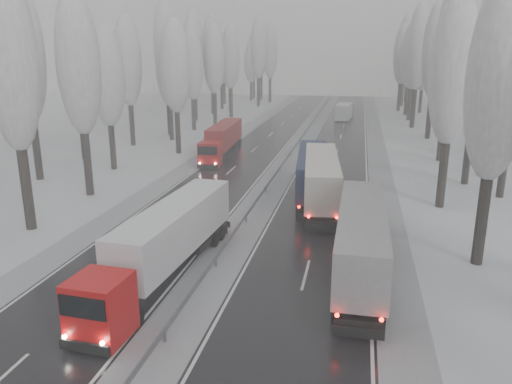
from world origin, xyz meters
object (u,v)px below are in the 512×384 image
(truck_red_white, at_px, (167,238))
(truck_red_red, at_px, (223,138))
(truck_grey_tarp, at_px, (361,232))
(truck_cream_box, at_px, (321,175))
(box_truck_distant, at_px, (345,111))
(truck_blue_box, at_px, (313,169))

(truck_red_white, distance_m, truck_red_red, 33.67)
(truck_grey_tarp, height_order, truck_cream_box, truck_cream_box)
(box_truck_distant, xyz_separation_m, truck_red_white, (-7.35, -69.36, 0.72))
(box_truck_distant, bearing_deg, truck_red_white, -90.30)
(truck_grey_tarp, height_order, truck_blue_box, truck_grey_tarp)
(truck_blue_box, height_order, box_truck_distant, truck_blue_box)
(truck_grey_tarp, relative_size, truck_blue_box, 1.00)
(truck_cream_box, relative_size, truck_red_red, 1.12)
(truck_cream_box, xyz_separation_m, box_truck_distant, (0.13, 53.64, -0.88))
(truck_cream_box, bearing_deg, box_truck_distant, 84.31)
(truck_red_white, bearing_deg, truck_cream_box, 69.28)
(box_truck_distant, height_order, truck_red_white, truck_red_white)
(truck_grey_tarp, bearing_deg, truck_red_red, 118.55)
(truck_cream_box, xyz_separation_m, truck_red_red, (-13.13, 17.43, -0.25))
(box_truck_distant, distance_m, truck_red_red, 38.57)
(truck_blue_box, distance_m, box_truck_distant, 51.49)
(box_truck_distant, xyz_separation_m, truck_red_red, (-13.26, -36.21, 0.63))
(truck_blue_box, relative_size, truck_red_red, 1.09)
(truck_red_white, bearing_deg, truck_red_red, 104.06)
(truck_blue_box, bearing_deg, box_truck_distant, 83.81)
(truck_cream_box, bearing_deg, truck_red_red, 121.45)
(truck_cream_box, relative_size, truck_red_white, 1.07)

